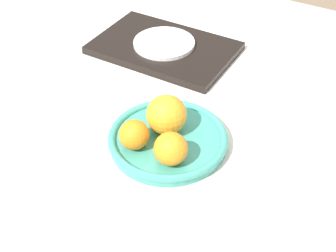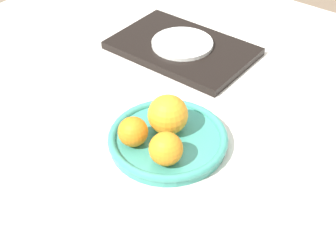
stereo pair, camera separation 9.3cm
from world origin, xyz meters
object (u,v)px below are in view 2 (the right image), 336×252
(fruit_platter, at_px, (168,139))
(serving_tray, at_px, (182,48))
(side_plate, at_px, (182,43))
(orange_1, at_px, (168,115))
(orange_0, at_px, (133,132))
(orange_2, at_px, (166,149))

(fruit_platter, height_order, serving_tray, fruit_platter)
(serving_tray, height_order, side_plate, side_plate)
(orange_1, height_order, serving_tray, orange_1)
(serving_tray, xyz_separation_m, side_plate, (0.00, 0.00, 0.02))
(orange_0, relative_size, orange_2, 0.92)
(serving_tray, distance_m, side_plate, 0.02)
(orange_1, distance_m, orange_2, 0.09)
(orange_1, bearing_deg, side_plate, 121.22)
(orange_2, distance_m, serving_tray, 0.44)
(orange_0, distance_m, side_plate, 0.40)
(orange_0, bearing_deg, side_plate, 111.87)
(side_plate, bearing_deg, orange_0, -68.13)
(side_plate, bearing_deg, orange_1, -58.78)
(orange_0, bearing_deg, orange_2, -0.96)
(fruit_platter, distance_m, orange_0, 0.08)
(fruit_platter, bearing_deg, serving_tray, 121.65)
(fruit_platter, relative_size, serving_tray, 0.68)
(fruit_platter, distance_m, side_plate, 0.37)
(side_plate, bearing_deg, serving_tray, 0.00)
(orange_2, height_order, serving_tray, orange_2)
(fruit_platter, xyz_separation_m, orange_2, (0.04, -0.06, 0.04))
(orange_1, bearing_deg, serving_tray, 121.22)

